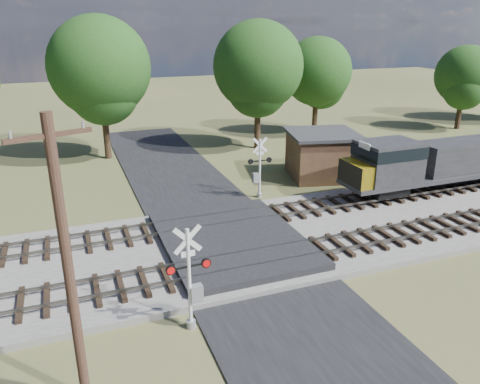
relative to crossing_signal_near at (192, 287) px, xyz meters
name	(u,v)px	position (x,y,z in m)	size (l,w,h in m)	color
ground	(235,251)	(3.71, 5.41, -1.79)	(160.00, 160.00, 0.00)	#49522B
ballast_bed	(389,217)	(13.71, 5.91, -1.64)	(140.00, 10.00, 0.30)	gray
road	(235,250)	(3.71, 5.41, -1.75)	(7.00, 60.00, 0.08)	black
crossing_panel	(232,241)	(3.71, 5.91, -1.48)	(7.00, 9.00, 0.62)	#262628
track_near	(307,250)	(6.84, 3.41, -1.38)	(140.00, 2.60, 0.33)	black
track_far	(267,214)	(6.84, 8.41, -1.38)	(140.00, 2.60, 0.33)	black
crossing_signal_near	(192,287)	(0.00, 0.00, 0.00)	(1.74, 0.38, 4.31)	silver
crossing_signal_far	(258,173)	(7.90, 12.20, -0.08)	(1.67, 0.36, 4.13)	silver
utility_pole	(67,264)	(-4.13, -2.37, 3.00)	(2.12, 0.86, 9.05)	#351F18
equipment_shed	(322,154)	(14.15, 14.68, -0.06)	(6.03, 6.03, 3.43)	#4E2C21
treeline	(254,69)	(12.99, 25.46, 5.30)	(76.88, 10.61, 11.78)	black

